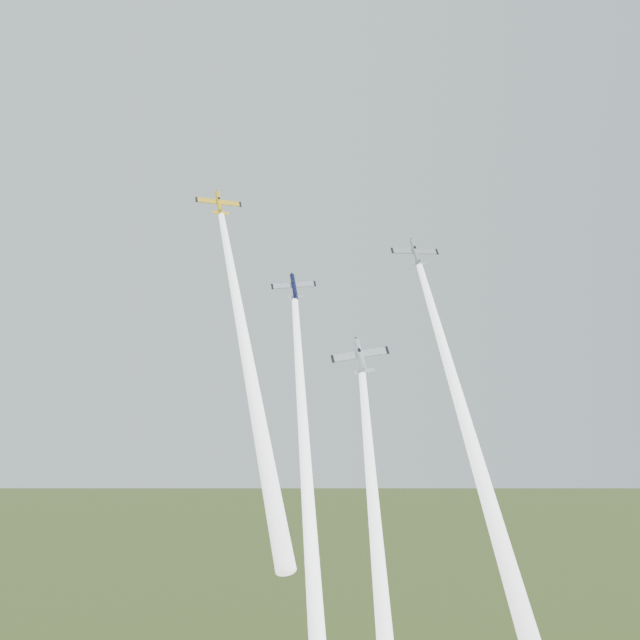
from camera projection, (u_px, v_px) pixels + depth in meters
The scene contains 8 objects.
plane_yellow at pixel (219, 203), 124.57m from camera, with size 7.24×7.19×1.13m, color yellow, non-canonical shape.
smoke_trail_yellow at pixel (247, 357), 101.66m from camera, with size 2.18×2.18×59.70m, color white, non-canonical shape.
plane_navy at pixel (294, 286), 119.36m from camera, with size 6.71×6.66×1.05m, color #0D113B, non-canonical shape.
smoke_trail_navy at pixel (309, 519), 90.57m from camera, with size 2.18×2.18×73.51m, color white, non-canonical shape.
plane_silver_right at pixel (416, 252), 121.93m from camera, with size 7.39×7.33×1.16m, color #A3A8B1, non-canonical shape.
smoke_trail_silver_right at pixel (464, 416), 98.92m from camera, with size 2.18×2.18×57.86m, color white, non-canonical shape.
plane_silver_low at pixel (361, 356), 105.33m from camera, with size 7.69×7.63×1.20m, color silver, non-canonical shape.
smoke_trail_silver_low at pixel (380, 577), 82.51m from camera, with size 2.18×2.18×56.68m, color white, non-canonical shape.
Camera 1 is at (-14.53, -115.29, 77.42)m, focal length 45.00 mm.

